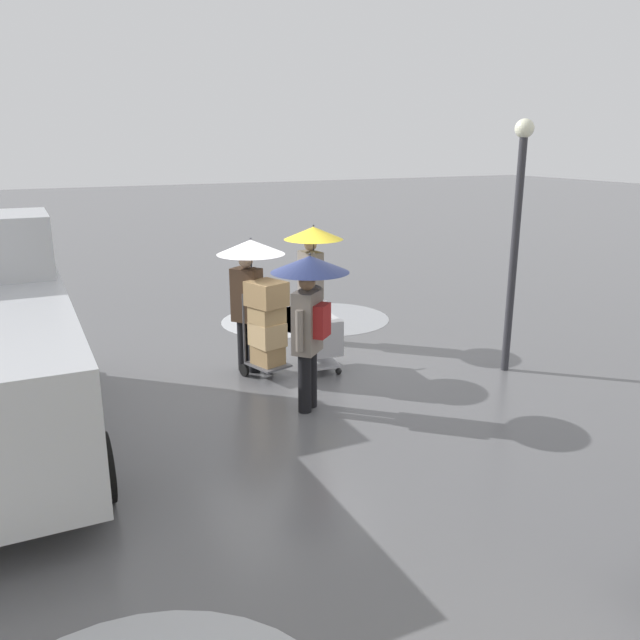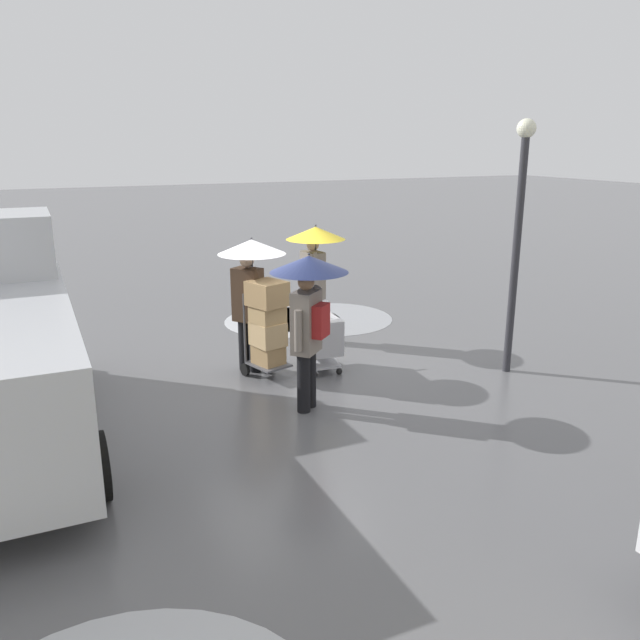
# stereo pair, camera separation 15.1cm
# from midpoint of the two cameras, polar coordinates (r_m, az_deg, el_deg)

# --- Properties ---
(ground_plane) EXTENTS (90.00, 90.00, 0.00)m
(ground_plane) POSITION_cam_midpoint_polar(r_m,az_deg,el_deg) (10.09, -3.67, -4.89)
(ground_plane) COLOR #5B5B5E
(slush_patch_near_cluster) EXTENTS (2.55, 2.55, 0.01)m
(slush_patch_near_cluster) POSITION_cam_midpoint_polar(r_m,az_deg,el_deg) (13.20, 0.33, 0.17)
(slush_patch_near_cluster) COLOR #999BA0
(slush_patch_near_cluster) RESTS_ON ground
(slush_patch_under_van) EXTENTS (2.38, 2.38, 0.01)m
(slush_patch_under_van) POSITION_cam_midpoint_polar(r_m,az_deg,el_deg) (13.04, -3.93, -0.07)
(slush_patch_under_van) COLOR silver
(slush_patch_under_van) RESTS_ON ground
(shopping_cart_vendor) EXTENTS (0.61, 0.86, 1.04)m
(shopping_cart_vendor) POSITION_cam_midpoint_polar(r_m,az_deg,el_deg) (10.10, -0.50, -1.43)
(shopping_cart_vendor) COLOR #B2B2B7
(shopping_cart_vendor) RESTS_ON ground
(hand_dolly_boxes) EXTENTS (0.68, 0.81, 1.52)m
(hand_dolly_boxes) POSITION_cam_midpoint_polar(r_m,az_deg,el_deg) (9.72, -5.22, -0.19)
(hand_dolly_boxes) COLOR #515156
(hand_dolly_boxes) RESTS_ON ground
(pedestrian_pink_side) EXTENTS (1.04, 1.04, 2.15)m
(pedestrian_pink_side) POSITION_cam_midpoint_polar(r_m,az_deg,el_deg) (11.28, -1.09, 5.71)
(pedestrian_pink_side) COLOR black
(pedestrian_pink_side) RESTS_ON ground
(pedestrian_black_side) EXTENTS (1.04, 1.04, 2.15)m
(pedestrian_black_side) POSITION_cam_midpoint_polar(r_m,az_deg,el_deg) (9.86, -6.78, 4.13)
(pedestrian_black_side) COLOR black
(pedestrian_black_side) RESTS_ON ground
(pedestrian_white_side) EXTENTS (1.04, 1.04, 2.15)m
(pedestrian_white_side) POSITION_cam_midpoint_polar(r_m,az_deg,el_deg) (8.39, -1.47, 2.08)
(pedestrian_white_side) COLOR black
(pedestrian_white_side) RESTS_ON ground
(street_lamp) EXTENTS (0.28, 0.28, 3.86)m
(street_lamp) POSITION_cam_midpoint_polar(r_m,az_deg,el_deg) (10.15, 16.76, 8.41)
(street_lamp) COLOR #2D2D33
(street_lamp) RESTS_ON ground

